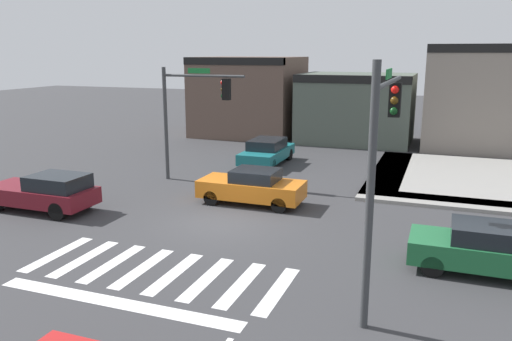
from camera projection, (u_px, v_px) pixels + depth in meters
name	position (u px, v px, depth m)	size (l,w,h in m)	color
ground_plane	(223.00, 222.00, 18.52)	(120.00, 120.00, 0.00)	#353538
crosswalk_near	(158.00, 271.00, 14.41)	(7.47, 2.87, 0.01)	silver
curb_corner_northeast	(468.00, 180.00, 24.22)	(10.00, 10.60, 0.15)	gray
storefront_row	(376.00, 99.00, 34.43)	(24.11, 6.81, 6.47)	brown
traffic_signal_southeast	(383.00, 138.00, 12.30)	(0.32, 5.26, 5.87)	#383A3D
traffic_signal_northwest	(193.00, 104.00, 23.54)	(4.13, 0.32, 5.33)	#383A3D
car_orange	(252.00, 187.00, 20.62)	(4.20, 1.75, 1.43)	orange
car_green	(490.00, 249.00, 14.07)	(4.29, 1.72, 1.41)	#1E6638
car_teal	(267.00, 151.00, 27.88)	(1.85, 4.47, 1.40)	#196B70
car_maroon	(45.00, 192.00, 19.70)	(4.35, 1.80, 1.48)	maroon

